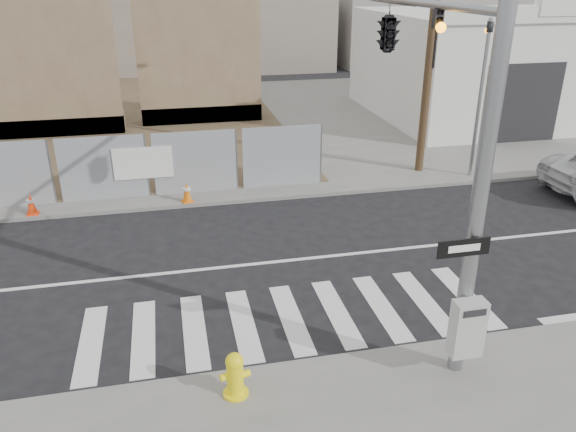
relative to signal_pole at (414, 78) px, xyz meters
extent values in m
plane|color=black|center=(-2.49, 2.05, -4.78)|extent=(100.00, 100.00, 0.00)
cube|color=slate|center=(-2.49, 16.05, -4.72)|extent=(50.00, 20.00, 0.12)
cylinder|color=gray|center=(0.01, -2.75, -1.16)|extent=(0.26, 0.26, 7.00)
cylinder|color=gray|center=(0.01, -0.15, 1.34)|extent=(0.14, 5.20, 0.14)
cube|color=#B2B2AF|center=(-0.04, -3.03, -3.64)|extent=(0.55, 0.30, 1.05)
cube|color=black|center=(-0.24, -2.91, -2.16)|extent=(0.90, 0.03, 0.30)
cube|color=silver|center=(-0.24, -2.93, -2.16)|extent=(0.55, 0.01, 0.12)
imported|color=black|center=(0.01, -0.75, 0.79)|extent=(0.16, 0.20, 1.00)
imported|color=black|center=(0.01, 1.45, 0.79)|extent=(0.53, 2.48, 1.00)
cylinder|color=gray|center=(5.51, 6.65, -2.06)|extent=(0.12, 0.12, 5.20)
imported|color=black|center=(5.51, 6.65, 0.44)|extent=(0.16, 0.20, 1.00)
cube|color=brown|center=(-9.49, 15.05, -0.66)|extent=(6.00, 0.50, 8.00)
cube|color=brown|center=(-9.49, 15.45, -4.26)|extent=(6.00, 1.30, 0.80)
cube|color=brown|center=(-2.99, 16.05, -0.66)|extent=(5.50, 0.50, 8.00)
cube|color=brown|center=(-2.99, 16.45, -4.26)|extent=(5.50, 1.30, 0.80)
cube|color=silver|center=(11.51, 15.05, -2.26)|extent=(12.00, 10.00, 4.80)
cube|color=black|center=(9.51, 10.03, -3.06)|extent=(3.40, 0.06, 3.20)
cylinder|color=#4A3722|center=(4.01, 7.55, 0.34)|extent=(0.28, 0.28, 10.00)
cylinder|color=yellow|center=(-3.93, -2.61, -4.64)|extent=(0.55, 0.55, 0.04)
cylinder|color=yellow|center=(-3.93, -2.61, -4.34)|extent=(0.35, 0.35, 0.65)
sphere|color=yellow|center=(-3.93, -2.61, -3.99)|extent=(0.30, 0.30, 0.30)
cylinder|color=yellow|center=(-4.11, -2.61, -4.27)|extent=(0.18, 0.16, 0.12)
cylinder|color=yellow|center=(-3.76, -2.61, -4.27)|extent=(0.18, 0.16, 0.12)
cube|color=#FF3A0D|center=(-8.74, 6.27, -4.65)|extent=(0.37, 0.37, 0.03)
cone|color=#FF3A0D|center=(-8.74, 6.27, -4.34)|extent=(0.33, 0.33, 0.65)
cylinder|color=silver|center=(-8.74, 6.27, -4.25)|extent=(0.25, 0.25, 0.07)
cube|color=orange|center=(-4.26, 6.27, -4.65)|extent=(0.41, 0.41, 0.03)
cone|color=orange|center=(-4.26, 6.27, -4.34)|extent=(0.36, 0.36, 0.64)
cylinder|color=silver|center=(-4.26, 6.27, -4.25)|extent=(0.25, 0.25, 0.07)
camera|label=1|loc=(-4.68, -10.07, 1.86)|focal=35.00mm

